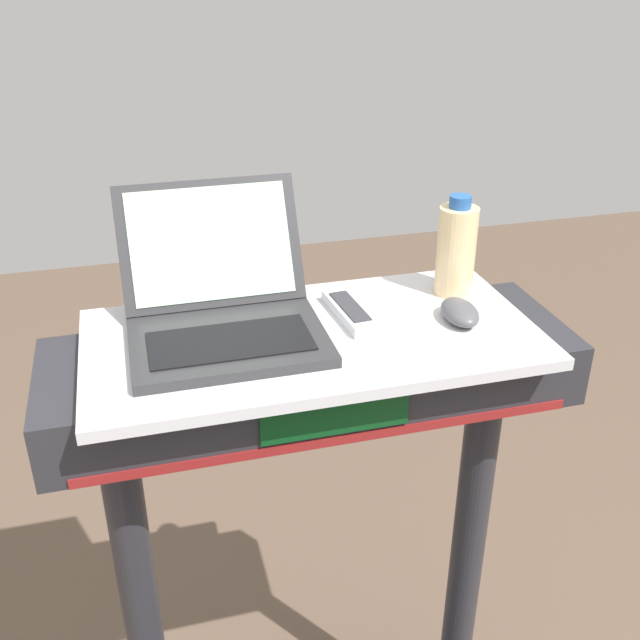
{
  "coord_description": "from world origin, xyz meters",
  "views": [
    {
      "loc": [
        -0.27,
        -0.36,
        1.76
      ],
      "look_at": [
        0.0,
        0.65,
        1.22
      ],
      "focal_mm": 41.68,
      "sensor_mm": 36.0,
      "label": 1
    }
  ],
  "objects_px": {
    "laptop": "(223,308)",
    "tv_remote": "(350,312)",
    "computer_mouse": "(460,312)",
    "water_bottle": "(456,249)"
  },
  "relations": [
    {
      "from": "laptop",
      "to": "tv_remote",
      "type": "bearing_deg",
      "value": -0.62
    },
    {
      "from": "tv_remote",
      "to": "water_bottle",
      "type": "bearing_deg",
      "value": 12.54
    },
    {
      "from": "laptop",
      "to": "tv_remote",
      "type": "distance_m",
      "value": 0.22
    },
    {
      "from": "computer_mouse",
      "to": "tv_remote",
      "type": "height_order",
      "value": "computer_mouse"
    },
    {
      "from": "laptop",
      "to": "water_bottle",
      "type": "xyz_separation_m",
      "value": [
        0.43,
        0.04,
        0.04
      ]
    },
    {
      "from": "water_bottle",
      "to": "tv_remote",
      "type": "distance_m",
      "value": 0.23
    },
    {
      "from": "computer_mouse",
      "to": "water_bottle",
      "type": "bearing_deg",
      "value": 75.98
    },
    {
      "from": "laptop",
      "to": "tv_remote",
      "type": "xyz_separation_m",
      "value": [
        0.22,
        -0.0,
        -0.03
      ]
    },
    {
      "from": "computer_mouse",
      "to": "tv_remote",
      "type": "distance_m",
      "value": 0.19
    },
    {
      "from": "water_bottle",
      "to": "computer_mouse",
      "type": "bearing_deg",
      "value": -108.63
    }
  ]
}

